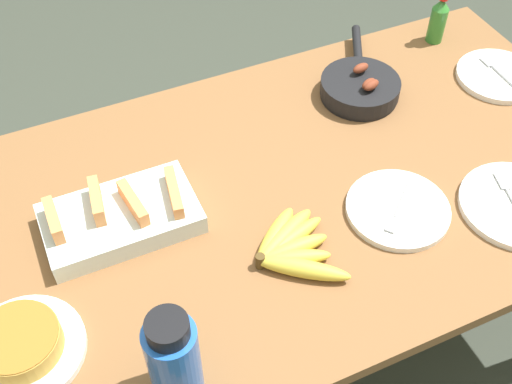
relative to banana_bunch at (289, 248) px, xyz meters
name	(u,v)px	position (x,y,z in m)	size (l,w,h in m)	color
ground_plane	(256,349)	(0.00, 0.16, -0.72)	(14.00, 14.00, 0.00)	#383D33
dining_table	(256,223)	(0.00, 0.16, -0.10)	(1.85, 0.91, 0.70)	brown
banana_bunch	(289,248)	(0.00, 0.00, 0.00)	(0.19, 0.24, 0.04)	gold
melon_tray	(120,217)	(-0.30, 0.22, 0.01)	(0.33, 0.19, 0.09)	silver
skillet	(360,86)	(0.40, 0.39, 0.01)	(0.23, 0.34, 0.08)	black
frittata_plate_side	(21,345)	(-0.55, 0.00, 0.01)	(0.23, 0.23, 0.06)	white
empty_plate_far_right	(499,76)	(0.78, 0.30, -0.01)	(0.23, 0.23, 0.02)	white
empty_plate_mid_edge	(398,209)	(0.27, 0.00, -0.01)	(0.23, 0.23, 0.02)	white
water_bottle	(174,359)	(-0.31, -0.19, 0.09)	(0.09, 0.09, 0.23)	blue
hot_sauce_bottle	(439,18)	(0.72, 0.52, 0.05)	(0.05, 0.05, 0.17)	#337F2D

